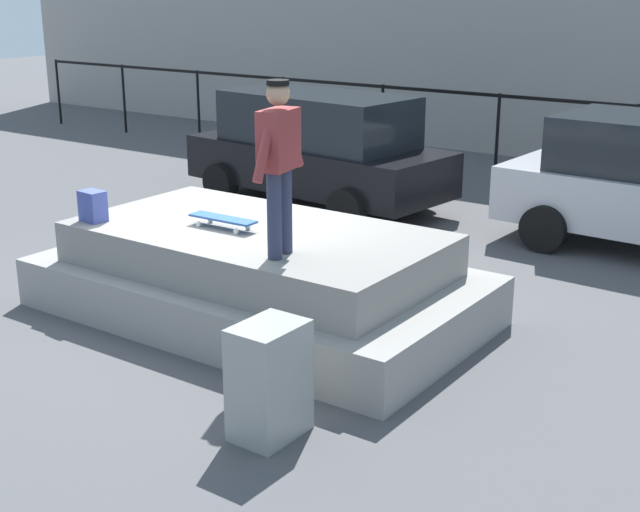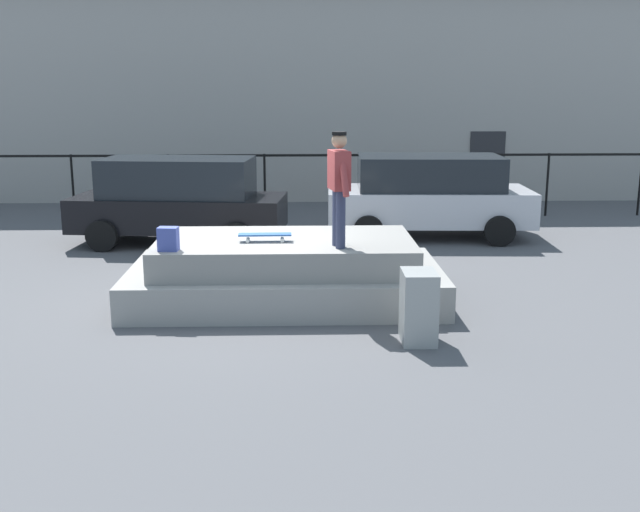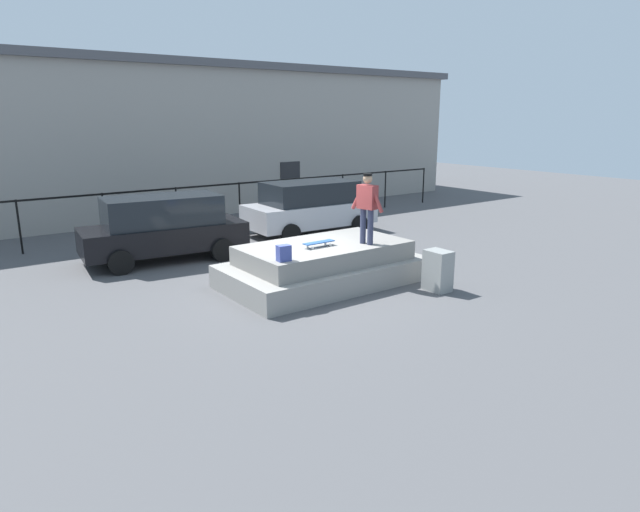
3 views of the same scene
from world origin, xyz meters
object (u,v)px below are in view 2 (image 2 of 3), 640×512
at_px(car_black_hatchback_near, 179,199).
at_px(utility_box, 419,307).
at_px(skateboarder, 339,181).
at_px(backpack, 168,239).
at_px(skateboard, 265,235).
at_px(car_silver_hatchback_mid, 429,194).

distance_m(car_black_hatchback_near, utility_box, 7.59).
xyz_separation_m(skateboarder, backpack, (-2.45, -0.18, -0.80)).
xyz_separation_m(skateboard, car_silver_hatchback_mid, (3.38, 5.15, -0.13)).
bearing_deg(utility_box, backpack, 160.96).
relative_size(skateboarder, backpack, 4.90).
relative_size(skateboarder, car_black_hatchback_near, 0.37).
height_order(skateboarder, skateboard, skateboarder).
xyz_separation_m(backpack, car_silver_hatchback_mid, (4.73, 5.75, -0.20)).
height_order(skateboarder, utility_box, skateboarder).
relative_size(car_silver_hatchback_mid, utility_box, 4.73).
bearing_deg(backpack, utility_box, -14.50).
bearing_deg(car_black_hatchback_near, car_silver_hatchback_mid, 6.19).
relative_size(backpack, utility_box, 0.36).
bearing_deg(backpack, car_black_hatchback_near, 102.39).
relative_size(skateboard, car_silver_hatchback_mid, 0.18).
relative_size(skateboarder, skateboard, 2.07).
relative_size(skateboard, utility_box, 0.85).
bearing_deg(backpack, skateboarder, 9.55).
xyz_separation_m(skateboarder, utility_box, (0.97, -1.41, -1.48)).
xyz_separation_m(skateboard, backpack, (-1.35, -0.60, 0.07)).
relative_size(car_black_hatchback_near, utility_box, 4.80).
height_order(car_black_hatchback_near, car_silver_hatchback_mid, car_black_hatchback_near).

